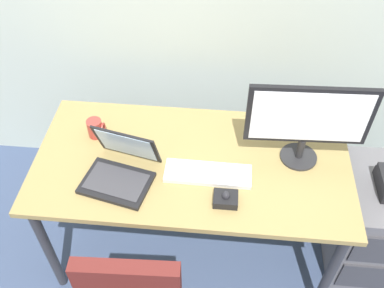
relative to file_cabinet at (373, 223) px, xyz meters
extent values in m
plane|color=#384767|center=(-1.00, -0.03, -0.32)|extent=(8.00, 8.00, 0.00)
cube|color=#97804B|center=(-1.00, -0.03, 0.42)|extent=(1.55, 0.77, 0.03)
cylinder|color=#2D2D33|center=(-1.71, -0.35, 0.04)|extent=(0.05, 0.05, 0.73)
cylinder|color=#2D2D33|center=(-0.29, -0.35, 0.04)|extent=(0.05, 0.05, 0.73)
cylinder|color=#2D2D33|center=(-1.71, 0.30, 0.04)|extent=(0.05, 0.05, 0.73)
cylinder|color=#2D2D33|center=(-0.29, 0.30, 0.04)|extent=(0.05, 0.05, 0.73)
cube|color=#5E5D62|center=(0.00, 0.00, 0.00)|extent=(0.42, 0.52, 0.64)
cube|color=#38383D|center=(0.00, -0.26, -0.13)|extent=(0.38, 0.01, 0.22)
cylinder|color=#262628|center=(-0.48, 0.05, 0.44)|extent=(0.18, 0.18, 0.01)
cylinder|color=#262628|center=(-0.48, 0.05, 0.50)|extent=(0.04, 0.04, 0.11)
cube|color=black|center=(-0.48, 0.05, 0.71)|extent=(0.56, 0.05, 0.31)
cube|color=white|center=(-0.48, 0.03, 0.71)|extent=(0.52, 0.03, 0.28)
cube|color=silver|center=(-0.92, -0.11, 0.45)|extent=(0.41, 0.14, 0.02)
cube|color=white|center=(-0.92, -0.11, 0.46)|extent=(0.38, 0.12, 0.01)
cube|color=black|center=(-1.34, -0.20, 0.44)|extent=(0.35, 0.28, 0.02)
cube|color=#38383D|center=(-1.34, -0.20, 0.46)|extent=(0.30, 0.22, 0.00)
cube|color=black|center=(-1.30, -0.06, 0.56)|extent=(0.32, 0.15, 0.21)
cube|color=silver|center=(-1.30, -0.07, 0.56)|extent=(0.28, 0.13, 0.18)
cube|color=black|center=(-0.83, -0.25, 0.45)|extent=(0.11, 0.09, 0.04)
sphere|color=#232328|center=(-0.83, -0.25, 0.48)|extent=(0.04, 0.04, 0.04)
cylinder|color=#A1362F|center=(-1.51, 0.11, 0.48)|extent=(0.08, 0.08, 0.10)
torus|color=#9F3630|center=(-1.47, 0.11, 0.49)|extent=(0.01, 0.06, 0.06)
cube|color=black|center=(-0.65, 0.24, 0.44)|extent=(0.12, 0.16, 0.01)
camera|label=1|loc=(-0.87, -1.41, 2.01)|focal=40.18mm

